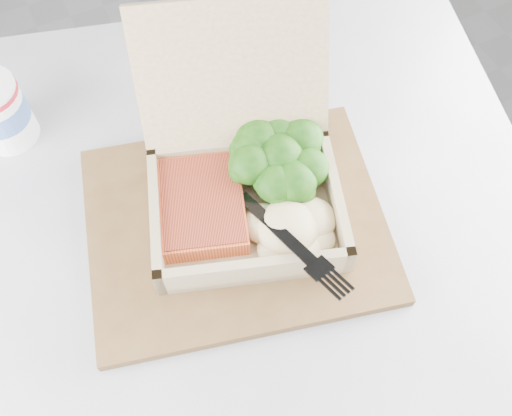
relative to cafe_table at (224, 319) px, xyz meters
name	(u,v)px	position (x,y,z in m)	size (l,w,h in m)	color
cafe_table	(224,319)	(0.00, 0.00, 0.00)	(0.96, 0.96, 0.72)	black
serving_tray	(236,224)	(0.04, 0.03, 0.19)	(0.33, 0.26, 0.01)	brown
takeout_container	(242,167)	(0.06, 0.07, 0.25)	(0.27, 0.28, 0.18)	tan
salmon_fillet	(202,206)	(0.01, 0.05, 0.22)	(0.09, 0.12, 0.02)	#FF6431
broccoli_pile	(280,162)	(0.11, 0.06, 0.23)	(0.12, 0.12, 0.04)	#326D18
mashed_potatoes	(287,228)	(0.08, -0.01, 0.23)	(0.11, 0.09, 0.04)	beige
plastic_fork	(262,212)	(0.06, 0.01, 0.24)	(0.05, 0.17, 0.03)	black
receipt	(203,102)	(0.08, 0.22, 0.19)	(0.08, 0.15, 0.00)	white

